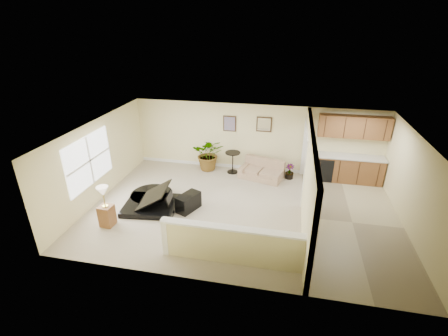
% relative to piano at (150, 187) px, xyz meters
% --- Properties ---
extents(floor, '(9.00, 9.00, 0.00)m').
position_rel_piano_xyz_m(floor, '(2.76, 0.26, -0.62)').
color(floor, '#B6A68D').
rests_on(floor, ground).
extents(back_wall, '(9.00, 0.04, 2.50)m').
position_rel_piano_xyz_m(back_wall, '(2.76, 3.26, 0.63)').
color(back_wall, beige).
rests_on(back_wall, floor).
extents(front_wall, '(9.00, 0.04, 2.50)m').
position_rel_piano_xyz_m(front_wall, '(2.76, -2.74, 0.63)').
color(front_wall, beige).
rests_on(front_wall, floor).
extents(left_wall, '(0.04, 6.00, 2.50)m').
position_rel_piano_xyz_m(left_wall, '(-1.74, 0.26, 0.63)').
color(left_wall, beige).
rests_on(left_wall, floor).
extents(right_wall, '(0.04, 6.00, 2.50)m').
position_rel_piano_xyz_m(right_wall, '(7.26, 0.26, 0.63)').
color(right_wall, beige).
rests_on(right_wall, floor).
extents(ceiling, '(9.00, 6.00, 0.04)m').
position_rel_piano_xyz_m(ceiling, '(2.76, 0.26, 1.88)').
color(ceiling, silver).
rests_on(ceiling, back_wall).
extents(kitchen_vinyl, '(2.70, 6.00, 0.01)m').
position_rel_piano_xyz_m(kitchen_vinyl, '(5.91, 0.26, -0.61)').
color(kitchen_vinyl, tan).
rests_on(kitchen_vinyl, floor).
extents(interior_partition, '(0.18, 5.99, 2.50)m').
position_rel_piano_xyz_m(interior_partition, '(4.56, 0.51, 0.60)').
color(interior_partition, beige).
rests_on(interior_partition, floor).
extents(pony_half_wall, '(3.42, 0.22, 1.00)m').
position_rel_piano_xyz_m(pony_half_wall, '(2.83, -2.04, -0.10)').
color(pony_half_wall, beige).
rests_on(pony_half_wall, floor).
extents(left_window, '(0.05, 2.15, 1.45)m').
position_rel_piano_xyz_m(left_window, '(-1.73, -0.24, 0.83)').
color(left_window, white).
rests_on(left_window, left_wall).
extents(wall_art_left, '(0.48, 0.04, 0.58)m').
position_rel_piano_xyz_m(wall_art_left, '(1.81, 3.23, 1.13)').
color(wall_art_left, '#372614').
rests_on(wall_art_left, back_wall).
extents(wall_mirror, '(0.55, 0.04, 0.55)m').
position_rel_piano_xyz_m(wall_mirror, '(3.06, 3.23, 1.18)').
color(wall_mirror, '#372614').
rests_on(wall_mirror, back_wall).
extents(kitchen_cabinets, '(2.36, 0.65, 2.33)m').
position_rel_piano_xyz_m(kitchen_cabinets, '(5.95, 2.99, 0.25)').
color(kitchen_cabinets, brown).
rests_on(kitchen_cabinets, floor).
extents(piano, '(1.94, 2.00, 1.47)m').
position_rel_piano_xyz_m(piano, '(0.00, 0.00, 0.00)').
color(piano, black).
rests_on(piano, floor).
extents(piano_bench, '(0.67, 0.86, 0.51)m').
position_rel_piano_xyz_m(piano_bench, '(1.18, -0.01, -0.36)').
color(piano_bench, black).
rests_on(piano_bench, floor).
extents(loveseat, '(1.72, 1.23, 0.86)m').
position_rel_piano_xyz_m(loveseat, '(3.10, 2.63, -0.29)').
color(loveseat, tan).
rests_on(loveseat, floor).
extents(accent_table, '(0.56, 0.56, 0.81)m').
position_rel_piano_xyz_m(accent_table, '(2.01, 2.82, -0.10)').
color(accent_table, black).
rests_on(accent_table, floor).
extents(palm_plant, '(1.24, 1.11, 1.26)m').
position_rel_piano_xyz_m(palm_plant, '(1.09, 2.91, 0.01)').
color(palm_plant, black).
rests_on(palm_plant, floor).
extents(small_plant, '(0.37, 0.37, 0.55)m').
position_rel_piano_xyz_m(small_plant, '(4.09, 2.74, -0.38)').
color(small_plant, black).
rests_on(small_plant, floor).
extents(lamp_stand, '(0.38, 0.38, 1.20)m').
position_rel_piano_xyz_m(lamp_stand, '(-0.77, -1.23, -0.11)').
color(lamp_stand, brown).
rests_on(lamp_stand, floor).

